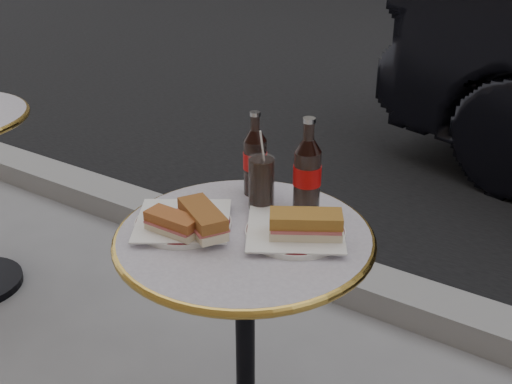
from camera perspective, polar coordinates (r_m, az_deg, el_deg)
The scene contains 10 objects.
curb at distance 2.56m, azimuth 10.74°, elevation -8.67°, with size 40.00×0.20×0.12m, color gray.
bistro_table at distance 1.73m, azimuth -0.95°, elevation -14.29°, with size 0.62×0.62×0.73m, color #BAB2C4, non-canonical shape.
plate_left at distance 1.56m, azimuth -6.48°, elevation -2.78°, with size 0.23×0.23×0.01m, color white.
plate_right at distance 1.51m, azimuth 3.51°, elevation -3.58°, with size 0.24×0.24×0.01m, color white.
sandwich_left_a at distance 1.49m, azimuth -7.40°, elevation -2.89°, with size 0.13×0.06×0.05m, color #A05528.
sandwich_left_b at distance 1.49m, azimuth -4.77°, elevation -2.52°, with size 0.16×0.07×0.05m, color brown.
sandwich_right at distance 1.47m, azimuth 4.45°, elevation -3.01°, with size 0.17×0.08×0.06m, color #9F6A28.
cola_bottle_left at distance 1.67m, azimuth -0.08°, elevation 3.45°, with size 0.06×0.06×0.23m, color black, non-canonical shape.
cola_bottle_right at distance 1.56m, azimuth 4.60°, elevation 2.25°, with size 0.07×0.07×0.25m, color black, non-canonical shape.
cola_glass at distance 1.61m, azimuth 0.47°, elevation 0.80°, with size 0.07×0.07×0.14m, color black.
Camera 1 is at (0.76, -1.09, 1.48)m, focal length 45.00 mm.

